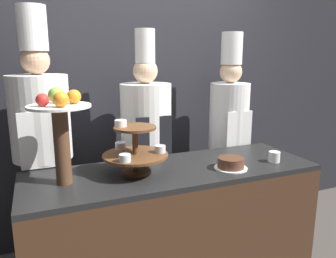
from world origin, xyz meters
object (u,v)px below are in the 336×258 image
Objects in this scene: chef_center_left at (146,140)px; chef_center_right at (229,129)px; chef_left at (42,140)px; tiered_stand at (135,150)px; cake_round at (231,163)px; cup_white at (274,157)px; fruit_pedestal at (61,123)px.

chef_center_right is (0.77, 0.00, 0.02)m from chef_center_left.
chef_center_left is at bearing -0.01° from chef_left.
cake_round is (0.61, -0.15, -0.12)m from tiered_stand.
chef_left is 1.07× the size of chef_center_left.
fruit_pedestal is at bearing 173.96° from cup_white.
fruit_pedestal is 0.29× the size of chef_left.
chef_left is 0.78m from chef_center_left.
chef_center_left is (-0.73, 0.65, 0.04)m from cup_white.
tiered_stand is at bearing 165.99° from cake_round.
chef_left is 1.54m from chef_center_right.
cake_round is 0.11× the size of chef_left.
chef_center_left is (0.24, 0.50, -0.08)m from tiered_stand.
chef_center_left is at bearing 138.47° from cup_white.
chef_left reaches higher than tiered_stand.
tiered_stand is 0.21× the size of chef_left.
tiered_stand reaches higher than cake_round.
cake_round is 0.75m from chef_center_left.
chef_center_right reaches higher than fruit_pedestal.
fruit_pedestal is 1.11m from cake_round.
fruit_pedestal reaches higher than tiered_stand.
chef_center_left is at bearing 36.48° from fruit_pedestal.
cup_white is (0.36, 0.00, 0.00)m from cake_round.
tiered_stand is 0.56m from chef_center_left.
chef_left is (-0.53, 0.50, -0.00)m from tiered_stand.
cup_white is at bearing 0.71° from cake_round.
cup_white is at bearing -6.04° from fruit_pedestal.
fruit_pedestal is 1.55m from chef_center_right.
chef_center_left is at bearing 119.53° from cake_round.
fruit_pedestal reaches higher than cup_white.
fruit_pedestal is 2.54× the size of cake_round.
chef_center_left is (-0.37, 0.65, 0.04)m from cake_round.
cup_white is 0.98m from chef_center_left.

